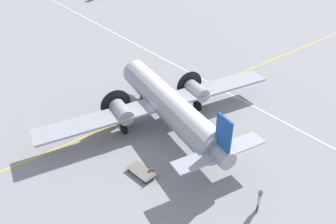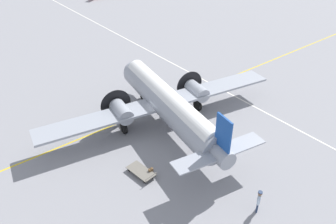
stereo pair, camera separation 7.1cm
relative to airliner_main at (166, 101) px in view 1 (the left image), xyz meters
The scene contains 7 objects.
ground_plane 2.46m from the airliner_main, 99.74° to the right, with size 300.00×300.00×0.00m, color gray.
apron_line_eastwest 3.73m from the airliner_main, 91.36° to the left, with size 120.00×0.16×0.01m.
apron_line_northsouth 9.02m from the airliner_main, ahead, with size 0.16×120.00×0.01m.
airliner_main is the anchor object (origin of this frame).
crew_foreground 11.52m from the airliner_main, 96.71° to the right, with size 0.52×0.40×1.75m.
suitcase_near_door 6.78m from the airliner_main, 137.73° to the right, with size 0.34×0.19×0.54m.
baggage_cart 6.97m from the airliner_main, 143.69° to the right, with size 1.37×2.36×0.56m.
Camera 1 is at (-14.73, -18.67, 17.05)m, focal length 35.00 mm.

